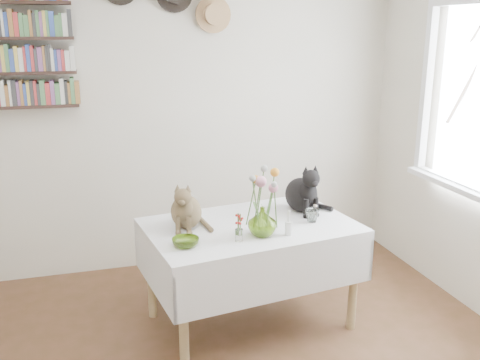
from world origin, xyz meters
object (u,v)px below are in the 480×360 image
object	(u,v)px
dining_table	(250,249)
flower_vase	(262,221)
black_cat	(302,186)
bookshelf_unit	(0,44)
tabby_cat	(186,203)

from	to	relation	value
dining_table	flower_vase	xyz separation A→B (m)	(0.01, -0.21, 0.27)
black_cat	bookshelf_unit	bearing A→B (deg)	150.17
flower_vase	tabby_cat	bearing A→B (deg)	146.77
dining_table	bookshelf_unit	size ratio (longest dim) A/B	1.44
black_cat	flower_vase	size ratio (longest dim) A/B	1.95
flower_vase	black_cat	bearing A→B (deg)	42.30
dining_table	black_cat	xyz separation A→B (m)	(0.42, 0.17, 0.36)
tabby_cat	black_cat	size ratio (longest dim) A/B	0.90
black_cat	bookshelf_unit	xyz separation A→B (m)	(-1.94, 0.88, 0.95)
bookshelf_unit	flower_vase	bearing A→B (deg)	-39.41
dining_table	black_cat	size ratio (longest dim) A/B	4.02
dining_table	tabby_cat	world-z (taller)	tabby_cat
dining_table	tabby_cat	bearing A→B (deg)	170.71
black_cat	flower_vase	bearing A→B (deg)	-143.05
dining_table	tabby_cat	xyz separation A→B (m)	(-0.41, 0.07, 0.34)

